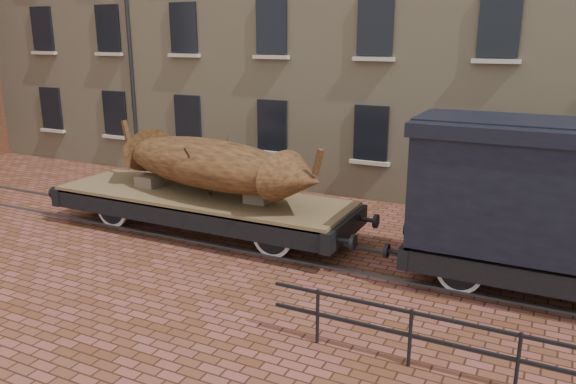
% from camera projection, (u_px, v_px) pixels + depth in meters
% --- Properties ---
extents(ground, '(90.00, 90.00, 0.00)m').
position_uv_depth(ground, '(269.00, 244.00, 14.28)').
color(ground, '#542D1B').
extents(rail_track, '(30.00, 1.52, 0.06)m').
position_uv_depth(rail_track, '(269.00, 243.00, 14.28)').
color(rail_track, '#59595E').
rests_on(rail_track, ground).
extents(flatcar_wagon, '(9.22, 2.50, 1.39)m').
position_uv_depth(flatcar_wagon, '(201.00, 202.00, 14.91)').
color(flatcar_wagon, brown).
rests_on(flatcar_wagon, ground).
extents(iron_boat, '(7.09, 3.17, 1.68)m').
position_uv_depth(iron_boat, '(209.00, 163.00, 14.50)').
color(iron_boat, brown).
rests_on(iron_boat, flatcar_wagon).
extents(goods_van, '(6.87, 2.50, 3.55)m').
position_uv_depth(goods_van, '(573.00, 192.00, 10.82)').
color(goods_van, black).
rests_on(goods_van, ground).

